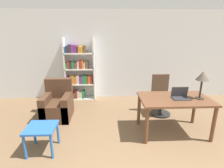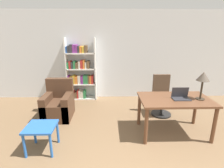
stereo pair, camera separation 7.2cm
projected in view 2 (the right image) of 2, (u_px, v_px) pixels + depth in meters
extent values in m
cube|color=silver|center=(121.00, 56.00, 5.45)|extent=(8.00, 0.06, 2.70)
cube|color=brown|center=(175.00, 99.00, 3.49)|extent=(1.40, 0.86, 0.04)
cylinder|color=brown|center=(146.00, 126.00, 3.23)|extent=(0.07, 0.07, 0.73)
cylinder|color=brown|center=(214.00, 126.00, 3.26)|extent=(0.07, 0.07, 0.73)
cylinder|color=brown|center=(139.00, 109.00, 3.94)|extent=(0.07, 0.07, 0.73)
cylinder|color=brown|center=(195.00, 109.00, 3.97)|extent=(0.07, 0.07, 0.73)
cube|color=#2D2D33|center=(181.00, 99.00, 3.44)|extent=(0.34, 0.21, 0.02)
cube|color=#2D2D33|center=(180.00, 92.00, 3.49)|extent=(0.34, 0.03, 0.20)
cube|color=#19233D|center=(180.00, 92.00, 3.50)|extent=(0.30, 0.03, 0.18)
cylinder|color=#2D2319|center=(200.00, 99.00, 3.45)|extent=(0.17, 0.17, 0.01)
cylinder|color=#2D2319|center=(201.00, 90.00, 3.39)|extent=(0.04, 0.04, 0.36)
cone|color=#4C4238|center=(203.00, 76.00, 3.32)|extent=(0.25, 0.25, 0.17)
cylinder|color=black|center=(161.00, 114.00, 4.51)|extent=(0.50, 0.50, 0.04)
cylinder|color=#262626|center=(161.00, 107.00, 4.45)|extent=(0.06, 0.06, 0.35)
cube|color=#4C3828|center=(162.00, 99.00, 4.39)|extent=(0.44, 0.44, 0.10)
cube|color=#4C3828|center=(161.00, 85.00, 4.47)|extent=(0.42, 0.08, 0.53)
cube|color=#2356A3|center=(41.00, 127.00, 3.04)|extent=(0.51, 0.49, 0.04)
cylinder|color=#2356A3|center=(24.00, 146.00, 2.90)|extent=(0.04, 0.04, 0.44)
cylinder|color=#2356A3|center=(51.00, 146.00, 2.91)|extent=(0.04, 0.04, 0.44)
cylinder|color=#2356A3|center=(35.00, 132.00, 3.30)|extent=(0.04, 0.04, 0.44)
cylinder|color=#2356A3|center=(58.00, 132.00, 3.31)|extent=(0.04, 0.04, 0.44)
cube|color=#472D1E|center=(58.00, 109.00, 4.32)|extent=(0.66, 0.76, 0.43)
cube|color=#472D1E|center=(60.00, 88.00, 4.48)|extent=(0.66, 0.16, 0.50)
cube|color=#472D1E|center=(48.00, 106.00, 4.29)|extent=(0.16, 0.76, 0.60)
cube|color=#472D1E|center=(68.00, 106.00, 4.30)|extent=(0.16, 0.76, 0.60)
cube|color=white|center=(67.00, 70.00, 5.34)|extent=(0.04, 0.28, 1.90)
cube|color=white|center=(96.00, 69.00, 5.36)|extent=(0.04, 0.28, 1.90)
cube|color=white|center=(83.00, 98.00, 5.61)|extent=(0.87, 0.28, 0.04)
cube|color=silver|center=(70.00, 94.00, 5.56)|extent=(0.05, 0.24, 0.25)
cube|color=brown|center=(72.00, 94.00, 5.57)|extent=(0.05, 0.24, 0.25)
cube|color=#B72D28|center=(74.00, 94.00, 5.57)|extent=(0.05, 0.24, 0.22)
cube|color=brown|center=(76.00, 95.00, 5.58)|extent=(0.07, 0.24, 0.18)
cube|color=#B72D28|center=(78.00, 94.00, 5.57)|extent=(0.05, 0.24, 0.25)
cube|color=silver|center=(80.00, 94.00, 5.57)|extent=(0.06, 0.24, 0.24)
cube|color=silver|center=(82.00, 94.00, 5.58)|extent=(0.08, 0.24, 0.21)
cube|color=#2D7F47|center=(85.00, 94.00, 5.58)|extent=(0.07, 0.24, 0.24)
cube|color=white|center=(82.00, 84.00, 5.48)|extent=(0.87, 0.28, 0.04)
cube|color=#7F338C|center=(69.00, 79.00, 5.43)|extent=(0.05, 0.24, 0.26)
cube|color=gold|center=(71.00, 80.00, 5.44)|extent=(0.09, 0.24, 0.22)
cube|color=gold|center=(74.00, 79.00, 5.43)|extent=(0.07, 0.24, 0.26)
cube|color=orange|center=(77.00, 80.00, 5.44)|extent=(0.09, 0.24, 0.23)
cube|color=silver|center=(79.00, 79.00, 5.44)|extent=(0.08, 0.24, 0.26)
cube|color=#7F338C|center=(82.00, 80.00, 5.44)|extent=(0.07, 0.24, 0.23)
cube|color=#2D7F47|center=(85.00, 79.00, 5.44)|extent=(0.07, 0.24, 0.26)
cube|color=#2D7F47|center=(87.00, 79.00, 5.44)|extent=(0.06, 0.24, 0.25)
cube|color=brown|center=(89.00, 79.00, 5.44)|extent=(0.05, 0.24, 0.26)
cube|color=orange|center=(91.00, 79.00, 5.45)|extent=(0.04, 0.24, 0.24)
cube|color=#B72D28|center=(92.00, 79.00, 5.45)|extent=(0.06, 0.24, 0.25)
cube|color=white|center=(81.00, 69.00, 5.35)|extent=(0.87, 0.28, 0.04)
cube|color=#2D7F47|center=(68.00, 65.00, 5.31)|extent=(0.06, 0.24, 0.18)
cube|color=#B72D28|center=(70.00, 65.00, 5.30)|extent=(0.06, 0.24, 0.23)
cube|color=#333338|center=(72.00, 65.00, 5.31)|extent=(0.06, 0.24, 0.20)
cube|color=#2D7F47|center=(75.00, 65.00, 5.30)|extent=(0.07, 0.24, 0.23)
cube|color=brown|center=(77.00, 65.00, 5.31)|extent=(0.08, 0.24, 0.19)
cube|color=silver|center=(80.00, 65.00, 5.31)|extent=(0.05, 0.24, 0.22)
cube|color=#B72D28|center=(82.00, 64.00, 5.31)|extent=(0.07, 0.24, 0.25)
cube|color=orange|center=(84.00, 64.00, 5.31)|extent=(0.05, 0.24, 0.26)
cube|color=silver|center=(86.00, 65.00, 5.32)|extent=(0.04, 0.24, 0.19)
cube|color=brown|center=(88.00, 65.00, 5.31)|extent=(0.08, 0.24, 0.23)
cube|color=white|center=(80.00, 53.00, 5.21)|extent=(0.87, 0.28, 0.04)
cube|color=#234C99|center=(67.00, 50.00, 5.17)|extent=(0.04, 0.24, 0.18)
cube|color=#333338|center=(69.00, 49.00, 5.17)|extent=(0.05, 0.24, 0.21)
cube|color=#333338|center=(71.00, 49.00, 5.17)|extent=(0.08, 0.24, 0.25)
cube|color=#7F338C|center=(74.00, 49.00, 5.17)|extent=(0.08, 0.24, 0.24)
cube|color=#7F338C|center=(77.00, 49.00, 5.17)|extent=(0.06, 0.24, 0.24)
cube|color=#333338|center=(79.00, 49.00, 5.18)|extent=(0.05, 0.24, 0.20)
cube|color=orange|center=(81.00, 49.00, 5.18)|extent=(0.06, 0.24, 0.19)
cube|color=gold|center=(83.00, 49.00, 5.18)|extent=(0.05, 0.24, 0.19)
cube|color=brown|center=(86.00, 49.00, 5.18)|extent=(0.08, 0.24, 0.22)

